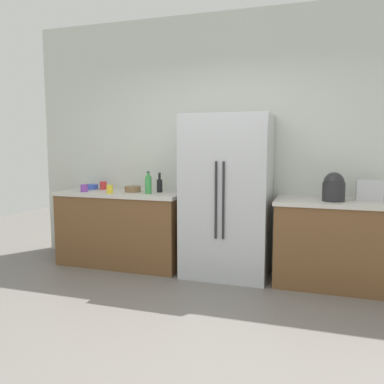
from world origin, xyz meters
name	(u,v)px	position (x,y,z in m)	size (l,w,h in m)	color
ground_plane	(168,340)	(0.00, 0.00, 0.00)	(10.32, 10.32, 0.00)	slate
kitchen_back_panel	(229,142)	(0.00, 2.04, 1.51)	(5.16, 0.10, 3.03)	silver
counter_left	(123,228)	(-1.25, 1.66, 0.46)	(1.57, 0.68, 0.91)	brown
counter_right	(343,244)	(1.32, 1.66, 0.46)	(1.42, 0.68, 0.91)	brown
refrigerator	(227,196)	(0.07, 1.64, 0.91)	(0.96, 0.69, 1.82)	#B7BABF
toaster	(369,190)	(1.55, 1.76, 1.01)	(0.25, 0.15, 0.21)	silver
rice_cooker	(334,187)	(1.20, 1.60, 1.05)	(0.23, 0.23, 0.30)	#262628
bottle_a	(160,185)	(-0.80, 1.76, 1.00)	(0.07, 0.07, 0.24)	black
bottle_b	(148,184)	(-0.87, 1.61, 1.02)	(0.08, 0.08, 0.26)	green
cup_a	(84,188)	(-1.70, 1.53, 0.95)	(0.09, 0.09, 0.09)	purple
cup_b	(103,185)	(-1.61, 1.82, 0.96)	(0.09, 0.09, 0.10)	red
cup_c	(110,189)	(-1.31, 1.46, 0.96)	(0.08, 0.08, 0.10)	yellow
bowl_a	(133,189)	(-1.12, 1.69, 0.94)	(0.20, 0.20, 0.07)	brown
bowl_b	(91,187)	(-1.79, 1.80, 0.94)	(0.19, 0.19, 0.06)	blue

